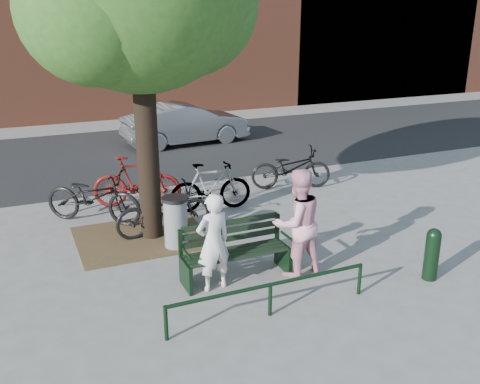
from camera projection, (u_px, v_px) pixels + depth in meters
name	position (u px, v px, depth m)	size (l,w,h in m)	color
ground	(236.00, 278.00, 8.57)	(90.00, 90.00, 0.00)	gray
dirt_pit	(142.00, 237.00, 10.10)	(2.40, 2.00, 0.02)	brown
road	(125.00, 154.00, 15.94)	(40.00, 7.00, 0.01)	black
park_bench	(234.00, 249.00, 8.48)	(1.74, 0.54, 0.97)	black
guard_railing	(270.00, 290.00, 7.40)	(3.06, 0.06, 0.51)	black
person_left	(213.00, 242.00, 8.02)	(0.56, 0.37, 1.54)	silver
person_right	(297.00, 223.00, 8.44)	(0.86, 0.67, 1.77)	pink
bollard	(432.00, 252.00, 8.40)	(0.23, 0.23, 0.86)	black
litter_bin	(176.00, 222.00, 9.56)	(0.46, 0.46, 0.95)	gray
bicycle_a	(93.00, 197.00, 10.66)	(0.72, 2.07, 1.09)	black
bicycle_b	(137.00, 182.00, 11.51)	(0.54, 1.90, 1.14)	#570F0C
bicycle_c	(164.00, 210.00, 10.11)	(0.65, 1.86, 0.98)	black
bicycle_d	(211.00, 187.00, 11.31)	(0.50, 1.76, 1.06)	gray
bicycle_e	(291.00, 168.00, 12.76)	(0.67, 1.91, 1.00)	black
parked_car	(186.00, 124.00, 17.01)	(1.39, 3.98, 1.31)	slate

